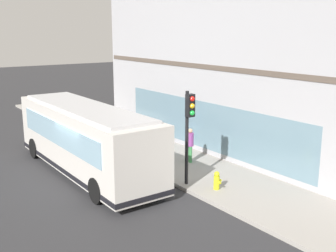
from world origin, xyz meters
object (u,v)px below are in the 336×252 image
(newspaper_vending_box, at_px, (156,138))
(city_bus_nearside, at_px, (85,139))
(traffic_light_near_corner, at_px, (189,121))
(pedestrian_walking_along_curb, at_px, (190,143))
(fire_hydrant, at_px, (217,180))
(pedestrian_by_light_pole, at_px, (111,127))

(newspaper_vending_box, bearing_deg, city_bus_nearside, -163.24)
(traffic_light_near_corner, xyz_separation_m, pedestrian_walking_along_curb, (1.93, 2.30, -1.74))
(traffic_light_near_corner, bearing_deg, pedestrian_walking_along_curb, 50.02)
(traffic_light_near_corner, bearing_deg, fire_hydrant, -60.15)
(city_bus_nearside, height_order, fire_hydrant, city_bus_nearside)
(fire_hydrant, relative_size, pedestrian_by_light_pole, 0.41)
(pedestrian_by_light_pole, relative_size, newspaper_vending_box, 1.99)
(fire_hydrant, relative_size, newspaper_vending_box, 0.82)
(traffic_light_near_corner, relative_size, pedestrian_walking_along_curb, 2.34)
(pedestrian_by_light_pole, bearing_deg, traffic_light_near_corner, -92.61)
(traffic_light_near_corner, xyz_separation_m, fire_hydrant, (0.61, -1.06, -2.32))
(pedestrian_walking_along_curb, height_order, newspaper_vending_box, pedestrian_walking_along_curb)
(fire_hydrant, relative_size, pedestrian_walking_along_curb, 0.45)
(pedestrian_by_light_pole, xyz_separation_m, pedestrian_walking_along_curb, (1.60, -4.88, -0.10))
(pedestrian_walking_along_curb, bearing_deg, traffic_light_near_corner, -129.98)
(city_bus_nearside, xyz_separation_m, fire_hydrant, (3.16, -5.26, -1.04))
(pedestrian_by_light_pole, height_order, newspaper_vending_box, pedestrian_by_light_pole)
(city_bus_nearside, bearing_deg, traffic_light_near_corner, -58.70)
(fire_hydrant, distance_m, pedestrian_walking_along_curb, 3.65)
(city_bus_nearside, height_order, pedestrian_by_light_pole, city_bus_nearside)
(fire_hydrant, height_order, newspaper_vending_box, newspaper_vending_box)
(newspaper_vending_box, bearing_deg, pedestrian_walking_along_curb, -94.31)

